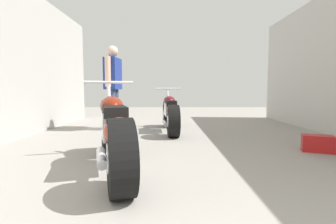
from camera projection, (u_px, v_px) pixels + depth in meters
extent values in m
plane|color=gray|center=(183.00, 147.00, 3.75)|extent=(17.96, 17.96, 0.00)
cylinder|color=black|center=(109.00, 130.00, 3.36)|extent=(0.37, 0.66, 0.63)
cylinder|color=silver|center=(109.00, 130.00, 3.36)|extent=(0.27, 0.29, 0.24)
cylinder|color=black|center=(120.00, 158.00, 1.99)|extent=(0.37, 0.66, 0.63)
cylinder|color=silver|center=(120.00, 158.00, 1.99)|extent=(0.27, 0.29, 0.24)
cube|color=silver|center=(113.00, 124.00, 2.66)|extent=(0.40, 0.67, 0.28)
ellipsoid|color=maroon|center=(111.00, 106.00, 2.85)|extent=(0.39, 0.56, 0.22)
cube|color=black|center=(114.00, 111.00, 2.48)|extent=(0.34, 0.52, 0.10)
ellipsoid|color=maroon|center=(119.00, 132.00, 2.02)|extent=(0.37, 0.49, 0.24)
cylinder|color=silver|center=(109.00, 108.00, 3.29)|extent=(0.12, 0.25, 0.57)
cylinder|color=silver|center=(109.00, 82.00, 3.23)|extent=(0.60, 0.21, 0.04)
cylinder|color=silver|center=(101.00, 157.00, 2.36)|extent=(0.24, 0.55, 0.09)
cylinder|color=black|center=(167.00, 114.00, 5.85)|extent=(0.24, 0.60, 0.59)
cylinder|color=silver|center=(167.00, 114.00, 5.85)|extent=(0.22, 0.24, 0.22)
cylinder|color=black|center=(173.00, 121.00, 4.53)|extent=(0.24, 0.60, 0.59)
cylinder|color=silver|center=(173.00, 121.00, 4.53)|extent=(0.22, 0.24, 0.22)
cube|color=silver|center=(170.00, 109.00, 5.18)|extent=(0.26, 0.60, 0.26)
ellipsoid|color=#5B0F19|center=(169.00, 101.00, 5.36)|extent=(0.27, 0.49, 0.20)
cube|color=black|center=(171.00, 103.00, 5.00)|extent=(0.24, 0.45, 0.09)
ellipsoid|color=#5B0F19|center=(173.00, 111.00, 4.56)|extent=(0.27, 0.42, 0.22)
cylinder|color=silver|center=(168.00, 102.00, 5.79)|extent=(0.06, 0.23, 0.53)
cylinder|color=silver|center=(168.00, 89.00, 5.73)|extent=(0.57, 0.08, 0.03)
cylinder|color=silver|center=(164.00, 123.00, 4.91)|extent=(0.12, 0.51, 0.08)
cylinder|color=#384766|center=(115.00, 109.00, 5.58)|extent=(0.18, 0.18, 0.86)
cylinder|color=#384766|center=(111.00, 110.00, 5.37)|extent=(0.18, 0.18, 0.86)
cube|color=navy|center=(113.00, 74.00, 5.41)|extent=(0.31, 0.51, 0.66)
cylinder|color=beige|center=(117.00, 73.00, 5.70)|extent=(0.13, 0.13, 0.61)
cylinder|color=beige|center=(107.00, 72.00, 5.11)|extent=(0.13, 0.13, 0.61)
sphere|color=beige|center=(112.00, 51.00, 5.37)|extent=(0.24, 0.24, 0.24)
cube|color=#B21919|center=(317.00, 143.00, 3.48)|extent=(0.44, 0.35, 0.23)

